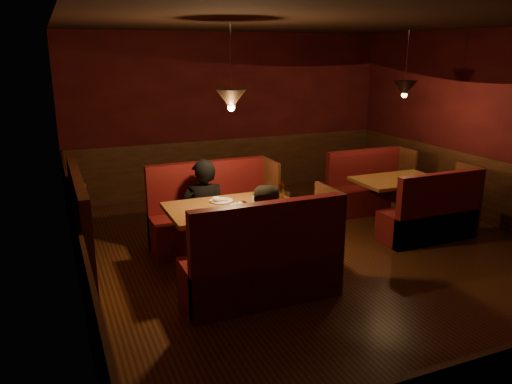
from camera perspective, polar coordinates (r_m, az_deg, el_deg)
name	(u,v)px	position (r m, az deg, el deg)	size (l,w,h in m)	color
room	(308,180)	(6.14, 5.91, 1.42)	(6.02, 7.02, 2.92)	#34160A
main_table	(234,220)	(5.93, -2.52, -3.27)	(1.53, 0.93, 1.07)	brown
main_bench_far	(213,220)	(6.80, -4.92, -3.17)	(1.68, 0.60, 1.14)	#57110F
main_bench_near	(265,269)	(5.29, 1.00, -8.80)	(1.68, 0.60, 1.14)	#57110F
second_table	(397,190)	(7.85, 15.77, 0.17)	(1.27, 0.81, 0.72)	brown
second_bench_far	(368,191)	(8.51, 12.67, 0.08)	(1.41, 0.53, 1.00)	#57110F
second_bench_near	(432,218)	(7.38, 19.47, -2.86)	(1.41, 0.53, 1.00)	#57110F
diner_a	(204,194)	(6.40, -6.01, -0.22)	(0.59, 0.39, 1.62)	black
diner_b	(270,223)	(5.40, 1.61, -3.62)	(0.75, 0.58, 1.54)	black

